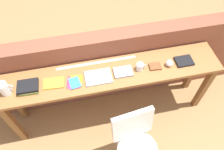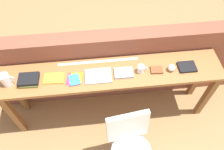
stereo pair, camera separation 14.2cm
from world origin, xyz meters
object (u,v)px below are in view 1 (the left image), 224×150
Objects in this scene: pitcher_white at (4,89)px; sports_ball_small at (169,63)px; book_repair_rightmost at (184,61)px; leather_journal_brown at (155,66)px; magazine_cycling at (54,83)px; book_stack_leftmost at (28,87)px; chair_white_moulded at (136,141)px; book_open_centre at (98,77)px; mug at (140,67)px; pamphlet_pile_colourful at (74,82)px.

pitcher_white is 2.27× the size of sports_ball_small.
pitcher_white reaches higher than book_repair_rightmost.
leather_journal_brown is 0.67× the size of book_repair_rightmost.
magazine_cycling is 1.12× the size of book_repair_rightmost.
book_stack_leftmost is 1.11× the size of book_repair_rightmost.
book_repair_rightmost is (1.95, 0.01, -0.06)m from pitcher_white.
book_repair_rightmost is (1.72, 0.01, -0.02)m from book_stack_leftmost.
book_stack_leftmost is at bearing 179.82° from sports_ball_small.
book_stack_leftmost is 1.67× the size of leather_journal_brown.
chair_white_moulded is at bearing -28.14° from pitcher_white.
pitcher_white is at bearing 179.41° from book_open_centre.
magazine_cycling is 1.99× the size of mug.
book_repair_rightmost is at bearing -0.25° from mug.
chair_white_moulded is 1.26m from book_stack_leftmost.
book_open_centre reaches higher than pamphlet_pile_colourful.
pamphlet_pile_colourful is at bearing -1.64° from pitcher_white.
magazine_cycling is (-0.75, 0.67, 0.36)m from chair_white_moulded.
book_stack_leftmost reaches higher than chair_white_moulded.
pamphlet_pile_colourful is 1.26m from book_repair_rightmost.
sports_ball_small is at bearing -0.21° from book_open_centre.
sports_ball_small reaches higher than pamphlet_pile_colourful.
mug reaches higher than book_stack_leftmost.
magazine_cycling is 1.28m from sports_ball_small.
pitcher_white is 1.41× the size of leather_journal_brown.
book_repair_rightmost is at bearing 4.39° from sports_ball_small.
pamphlet_pile_colourful is at bearing -177.58° from mug.
book_stack_leftmost is 1.97× the size of mug.
chair_white_moulded is at bearing -37.67° from magazine_cycling.
mug is at bearing 2.42° from pamphlet_pile_colourful.
pamphlet_pile_colourful reaches higher than chair_white_moulded.
book_open_centre is at bearing -179.97° from sports_ball_small.
leather_journal_brown is at bearing 176.88° from sports_ball_small.
mug is (0.20, 0.66, 0.40)m from chair_white_moulded.
mug is at bearing 4.00° from magazine_cycling.
sports_ball_small reaches higher than book_open_centre.
pitcher_white is 1.95m from book_repair_rightmost.
pitcher_white is 0.23m from book_stack_leftmost.
book_stack_leftmost is (-1.00, 0.65, 0.39)m from chair_white_moulded.
magazine_cycling is 2.70× the size of sports_ball_small.
pitcher_white is at bearing 178.36° from pamphlet_pile_colourful.
pitcher_white reaches higher than chair_white_moulded.
sports_ball_small reaches higher than book_repair_rightmost.
magazine_cycling is at bearing 138.15° from chair_white_moulded.
chair_white_moulded is at bearing -49.99° from pamphlet_pile_colourful.
mug reaches higher than leather_journal_brown.
magazine_cycling and book_open_centre have the same top height.
pitcher_white reaches higher than leather_journal_brown.
pamphlet_pile_colourful is at bearing -178.93° from book_repair_rightmost.
book_repair_rightmost reaches higher than magazine_cycling.
pamphlet_pile_colourful is 1.73× the size of mug.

